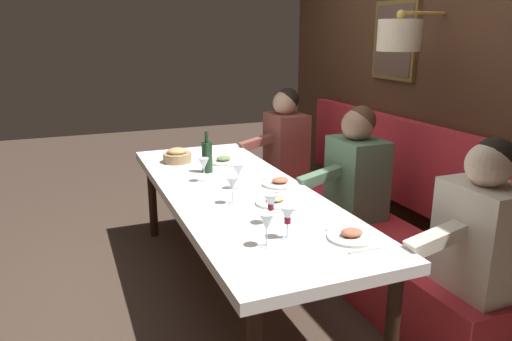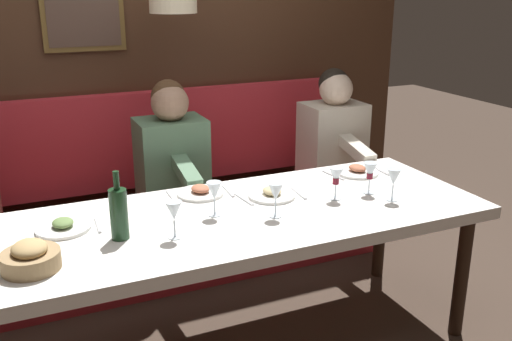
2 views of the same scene
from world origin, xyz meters
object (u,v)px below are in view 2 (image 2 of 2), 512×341
object	(u,v)px
diner_near	(172,151)
wine_glass_2	(174,212)
wine_glass_1	(370,172)
wine_glass_4	(214,192)
wine_glass_0	(394,178)
wine_glass_5	(276,193)
diner_nearest	(333,132)
wine_bottle	(119,213)
dining_table	(220,228)
wine_glass_3	(336,177)
bread_bowl	(31,257)

from	to	relation	value
diner_near	wine_glass_2	size ratio (longest dim) A/B	4.82
wine_glass_1	wine_glass_4	size ratio (longest dim) A/B	1.00
wine_glass_0	wine_glass_5	bearing A→B (deg)	85.63
wine_glass_5	wine_glass_0	bearing A→B (deg)	-94.37
diner_nearest	wine_glass_0	distance (m)	1.08
wine_glass_5	diner_nearest	bearing A→B (deg)	-42.62
diner_near	wine_bottle	world-z (taller)	diner_near
dining_table	wine_glass_0	xyz separation A→B (m)	(-0.16, -0.86, 0.18)
wine_glass_0	wine_glass_4	xyz separation A→B (m)	(0.18, 0.87, 0.00)
wine_glass_3	wine_glass_2	bearing A→B (deg)	97.67
wine_glass_1	bread_bowl	distance (m)	1.65
wine_glass_0	diner_nearest	bearing A→B (deg)	-15.59
wine_glass_1	wine_glass_3	world-z (taller)	same
wine_glass_2	wine_bottle	xyz separation A→B (m)	(0.09, 0.21, -0.00)
wine_glass_2	bread_bowl	size ratio (longest dim) A/B	0.75
diner_nearest	wine_glass_3	size ratio (longest dim) A/B	4.82
wine_glass_1	wine_glass_2	world-z (taller)	same
wine_glass_1	wine_glass_3	size ratio (longest dim) A/B	1.00
diner_near	wine_bottle	xyz separation A→B (m)	(-0.94, 0.50, 0.04)
dining_table	wine_glass_1	distance (m)	0.83
wine_glass_2	wine_glass_4	bearing A→B (deg)	-56.05
wine_glass_0	bread_bowl	world-z (taller)	wine_glass_0
dining_table	wine_glass_3	distance (m)	0.63
dining_table	diner_near	bearing A→B (deg)	-1.74
wine_bottle	dining_table	bearing A→B (deg)	-83.03
dining_table	wine_glass_5	size ratio (longest dim) A/B	15.69
wine_glass_0	wine_bottle	distance (m)	1.33
wine_glass_2	wine_glass_4	xyz separation A→B (m)	(0.16, -0.24, 0.00)
wine_glass_3	wine_bottle	xyz separation A→B (m)	(-0.03, 1.08, 0.00)
wine_glass_2	wine_glass_3	size ratio (longest dim) A/B	1.00
wine_glass_1	wine_glass_5	xyz separation A→B (m)	(-0.08, 0.58, 0.00)
wine_glass_3	wine_glass_5	size ratio (longest dim) A/B	1.00
wine_glass_0	wine_glass_1	world-z (taller)	same
diner_nearest	bread_bowl	bearing A→B (deg)	118.55
diner_near	wine_glass_2	distance (m)	1.07
wine_glass_4	wine_glass_5	xyz separation A→B (m)	(-0.13, -0.25, 0.00)
diner_nearest	wine_glass_3	bearing A→B (deg)	149.30
diner_nearest	wine_glass_1	size ratio (longest dim) A/B	4.82
diner_nearest	wine_glass_2	world-z (taller)	diner_nearest
diner_near	wine_glass_0	xyz separation A→B (m)	(-1.04, -0.83, 0.04)
wine_glass_0	wine_glass_2	bearing A→B (deg)	89.26
diner_nearest	wine_glass_0	world-z (taller)	diner_nearest
wine_glass_5	wine_bottle	bearing A→B (deg)	85.66
bread_bowl	diner_nearest	bearing A→B (deg)	-61.45
wine_glass_0	bread_bowl	distance (m)	1.69
wine_glass_0	wine_glass_2	size ratio (longest dim) A/B	1.00
wine_glass_1	wine_bottle	xyz separation A→B (m)	(-0.03, 1.28, 0.00)
wine_glass_4	wine_glass_2	bearing A→B (deg)	123.95
diner_nearest	wine_glass_0	xyz separation A→B (m)	(-1.04, 0.29, 0.04)
wine_glass_4	bread_bowl	distance (m)	0.84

